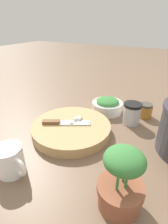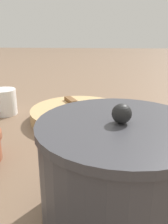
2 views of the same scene
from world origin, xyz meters
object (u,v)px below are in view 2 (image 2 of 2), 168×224
at_px(cutting_board, 79,115).
at_px(stock_pot, 119,172).
at_px(chef_knife, 76,105).
at_px(spice_jar, 148,132).
at_px(garlic_cloves, 89,108).
at_px(coffee_mug, 4,102).
at_px(herb_bowl, 157,118).

distance_m(cutting_board, stock_pot, 0.43).
relative_size(chef_knife, spice_jar, 1.93).
height_order(chef_knife, garlic_cloves, garlic_cloves).
bearing_deg(garlic_cloves, stock_pot, 97.91).
height_order(garlic_cloves, coffee_mug, coffee_mug).
bearing_deg(chef_knife, herb_bowl, 131.75).
relative_size(cutting_board, coffee_mug, 2.74).
xyz_separation_m(cutting_board, stock_pot, (-0.09, 0.42, 0.06)).
xyz_separation_m(cutting_board, coffee_mug, (0.25, -0.04, 0.02)).
bearing_deg(herb_bowl, chef_knife, -19.63).
distance_m(spice_jar, stock_pot, 0.25).
distance_m(garlic_cloves, herb_bowl, 0.20).
xyz_separation_m(chef_knife, spice_jar, (-0.19, 0.21, 0.00)).
height_order(spice_jar, coffee_mug, spice_jar).
xyz_separation_m(garlic_cloves, spice_jar, (-0.15, 0.18, 0.00)).
height_order(herb_bowl, spice_jar, spice_jar).
height_order(cutting_board, herb_bowl, herb_bowl).
bearing_deg(herb_bowl, cutting_board, -13.75).
xyz_separation_m(herb_bowl, coffee_mug, (0.48, -0.10, 0.01)).
bearing_deg(spice_jar, chef_knife, -48.22).
bearing_deg(cutting_board, stock_pot, 102.40).
height_order(cutting_board, coffee_mug, coffee_mug).
bearing_deg(chef_knife, garlic_cloves, 110.82).
xyz_separation_m(cutting_board, chef_knife, (0.01, -0.03, 0.02)).
bearing_deg(stock_pot, cutting_board, -77.60).
bearing_deg(chef_knife, stock_pot, 74.11).
xyz_separation_m(chef_knife, herb_bowl, (-0.24, 0.09, -0.01)).
bearing_deg(coffee_mug, stock_pot, 126.90).
relative_size(herb_bowl, coffee_mug, 1.30).
bearing_deg(herb_bowl, spice_jar, 68.92).
bearing_deg(chef_knife, cutting_board, 78.54).
bearing_deg(garlic_cloves, coffee_mug, -9.86).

